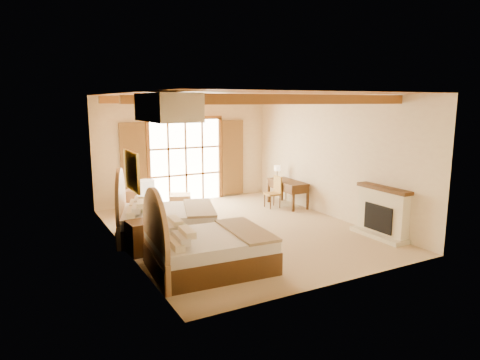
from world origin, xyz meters
TOP-DOWN VIEW (x-y plane):
  - floor at (0.00, 0.00)m, footprint 7.00×7.00m
  - wall_back at (0.00, 3.50)m, footprint 5.50×0.00m
  - wall_left at (-2.75, 0.00)m, footprint 0.00×7.00m
  - wall_right at (2.75, 0.00)m, footprint 0.00×7.00m
  - ceiling at (0.00, 0.00)m, footprint 7.00×7.00m
  - ceiling_beams at (0.00, 0.00)m, footprint 5.39×4.60m
  - french_doors at (0.00, 3.44)m, footprint 3.95×0.08m
  - fireplace at (2.60, -2.00)m, footprint 0.46×1.40m
  - painting at (-2.70, -0.75)m, footprint 0.06×0.95m
  - canopy_valance at (-2.40, -2.00)m, footprint 0.70×1.40m
  - bed_near at (-1.79, -1.90)m, footprint 2.24×1.75m
  - bed_far at (-1.85, 0.29)m, footprint 2.60×2.19m
  - nightstand at (-2.49, -0.47)m, footprint 0.59×0.59m
  - floor_lamp at (-2.50, -0.91)m, footprint 0.33×0.33m
  - armchair at (-1.62, 2.89)m, footprint 0.97×0.98m
  - ottoman at (-0.53, 2.59)m, footprint 0.76×0.76m
  - desk at (2.39, 1.45)m, footprint 0.65×1.41m
  - desk_chair at (1.91, 1.48)m, footprint 0.42×0.42m
  - desk_lamp at (2.40, 2.02)m, footprint 0.19×0.19m

SIDE VIEW (x-z plane):
  - floor at x=0.00m, z-range 0.00..0.00m
  - ottoman at x=-0.53m, z-range 0.00..0.43m
  - desk_chair at x=1.91m, z-range -0.17..0.74m
  - armchair at x=-1.62m, z-range 0.00..0.66m
  - nightstand at x=-2.49m, z-range 0.00..0.67m
  - desk at x=2.39m, z-range 0.03..0.77m
  - bed_near at x=-1.79m, z-range -0.28..1.13m
  - bed_far at x=-1.85m, z-range -0.28..1.13m
  - fireplace at x=2.60m, z-range -0.07..1.09m
  - desk_lamp at x=2.40m, z-range 0.85..1.22m
  - french_doors at x=0.00m, z-range -0.05..2.55m
  - floor_lamp at x=-2.50m, z-range 0.55..2.13m
  - wall_back at x=0.00m, z-range -1.15..4.35m
  - wall_left at x=-2.75m, z-range -1.90..5.10m
  - wall_right at x=2.75m, z-range -1.90..5.10m
  - painting at x=-2.70m, z-range 1.38..2.12m
  - canopy_valance at x=-2.40m, z-range 2.73..3.18m
  - ceiling_beams at x=0.00m, z-range 2.99..3.17m
  - ceiling at x=0.00m, z-range 3.20..3.20m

